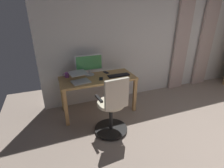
# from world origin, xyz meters

# --- Properties ---
(back_room_partition) EXTENTS (5.68, 0.10, 2.68)m
(back_room_partition) POSITION_xyz_m (0.00, -2.69, 1.34)
(back_room_partition) COLOR silver
(back_room_partition) RESTS_ON ground
(curtain_left_panel) EXTENTS (0.43, 0.06, 2.33)m
(curtain_left_panel) POSITION_xyz_m (-1.22, -2.58, 1.17)
(curtain_left_panel) COLOR #C2ADA4
(curtain_left_panel) RESTS_ON ground
(curtain_right_panel) EXTENTS (0.40, 0.06, 2.33)m
(curtain_right_panel) POSITION_xyz_m (-0.43, -2.58, 1.17)
(curtain_right_panel) COLOR #C2ADA4
(curtain_right_panel) RESTS_ON ground
(desk) EXTENTS (1.42, 0.63, 0.73)m
(desk) POSITION_xyz_m (1.80, -2.23, 0.63)
(desk) COLOR tan
(desk) RESTS_ON ground
(office_chair) EXTENTS (0.56, 0.56, 1.03)m
(office_chair) POSITION_xyz_m (1.79, -1.46, 0.48)
(office_chair) COLOR black
(office_chair) RESTS_ON ground
(computer_monitor) EXTENTS (0.54, 0.18, 0.40)m
(computer_monitor) POSITION_xyz_m (1.90, -2.42, 0.96)
(computer_monitor) COLOR #B7BCC1
(computer_monitor) RESTS_ON desk
(computer_keyboard) EXTENTS (0.43, 0.13, 0.02)m
(computer_keyboard) POSITION_xyz_m (1.39, -2.16, 0.74)
(computer_keyboard) COLOR black
(computer_keyboard) RESTS_ON desk
(laptop) EXTENTS (0.36, 0.40, 0.16)m
(laptop) POSITION_xyz_m (2.15, -2.16, 0.78)
(laptop) COLOR #B7BCC1
(laptop) RESTS_ON desk
(cell_phone_by_monitor) EXTENTS (0.11, 0.16, 0.01)m
(cell_phone_by_monitor) POSITION_xyz_m (1.76, -2.13, 0.73)
(cell_phone_by_monitor) COLOR black
(cell_phone_by_monitor) RESTS_ON desk
(cell_phone_face_up) EXTENTS (0.10, 0.16, 0.01)m
(cell_phone_face_up) POSITION_xyz_m (1.56, -2.42, 0.73)
(cell_phone_face_up) COLOR #232328
(cell_phone_face_up) RESTS_ON desk
(mug_coffee) EXTENTS (0.12, 0.08, 0.09)m
(mug_coffee) POSITION_xyz_m (2.34, -2.45, 0.77)
(mug_coffee) COLOR purple
(mug_coffee) RESTS_ON desk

